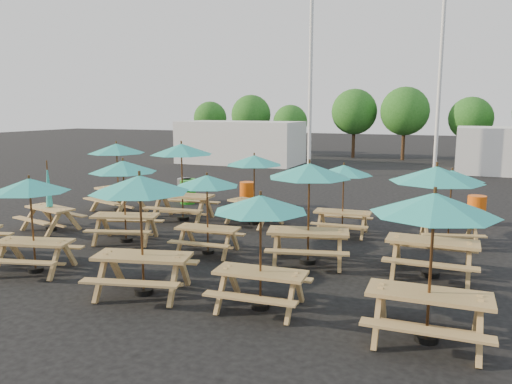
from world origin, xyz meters
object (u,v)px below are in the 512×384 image
at_px(picnic_unit_1, 49,202).
at_px(picnic_unit_10, 309,178).
at_px(picnic_unit_7, 207,186).
at_px(picnic_unit_8, 254,165).
at_px(picnic_unit_2, 117,153).
at_px(picnic_unit_11, 344,175).
at_px(picnic_unit_4, 123,172).
at_px(picnic_unit_12, 434,214).
at_px(waste_bin_4, 476,210).
at_px(picnic_unit_6, 140,192).
at_px(waste_bin_3, 247,194).
at_px(picnic_unit_3, 30,192).
at_px(waste_bin_0, 188,190).
at_px(picnic_unit_14, 452,181).
at_px(picnic_unit_5, 181,155).
at_px(picnic_unit_13, 436,182).
at_px(waste_bin_1, 185,190).
at_px(picnic_unit_9, 261,211).
at_px(waste_bin_2, 188,192).

distance_m(picnic_unit_1, picnic_unit_10, 8.28).
bearing_deg(picnic_unit_7, picnic_unit_8, 87.84).
height_order(picnic_unit_2, picnic_unit_11, picnic_unit_2).
relative_size(picnic_unit_4, picnic_unit_12, 0.95).
height_order(picnic_unit_4, picnic_unit_10, picnic_unit_10).
bearing_deg(waste_bin_4, picnic_unit_8, -157.21).
xyz_separation_m(picnic_unit_1, picnic_unit_6, (5.72, -3.34, 1.19)).
bearing_deg(waste_bin_3, picnic_unit_2, -144.47).
height_order(picnic_unit_8, waste_bin_3, picnic_unit_8).
bearing_deg(picnic_unit_6, picnic_unit_7, 78.61).
bearing_deg(picnic_unit_8, picnic_unit_3, -95.42).
bearing_deg(waste_bin_0, picnic_unit_14, -15.87).
bearing_deg(picnic_unit_5, waste_bin_3, 67.18).
xyz_separation_m(picnic_unit_7, waste_bin_4, (6.41, 6.22, -1.28)).
height_order(picnic_unit_13, picnic_unit_14, picnic_unit_13).
height_order(picnic_unit_11, waste_bin_3, picnic_unit_11).
height_order(picnic_unit_4, picnic_unit_11, picnic_unit_4).
bearing_deg(picnic_unit_4, waste_bin_3, 62.09).
distance_m(picnic_unit_8, waste_bin_1, 5.09).
xyz_separation_m(picnic_unit_3, picnic_unit_8, (2.77, 6.26, 0.06)).
bearing_deg(waste_bin_1, picnic_unit_7, -54.84).
height_order(picnic_unit_1, waste_bin_0, picnic_unit_1).
bearing_deg(picnic_unit_6, picnic_unit_14, 34.46).
bearing_deg(picnic_unit_4, picnic_unit_3, -113.58).
height_order(picnic_unit_10, waste_bin_1, picnic_unit_10).
bearing_deg(picnic_unit_7, picnic_unit_11, 44.76).
height_order(picnic_unit_1, picnic_unit_6, picnic_unit_6).
height_order(picnic_unit_1, picnic_unit_11, picnic_unit_1).
height_order(picnic_unit_2, picnic_unit_5, picnic_unit_5).
height_order(picnic_unit_6, picnic_unit_12, picnic_unit_12).
relative_size(picnic_unit_11, picnic_unit_14, 1.01).
bearing_deg(picnic_unit_12, picnic_unit_1, 161.77).
relative_size(picnic_unit_6, picnic_unit_8, 1.06).
xyz_separation_m(picnic_unit_5, picnic_unit_9, (5.17, -5.89, -0.34)).
bearing_deg(picnic_unit_9, picnic_unit_3, 176.20).
bearing_deg(waste_bin_0, waste_bin_1, 164.33).
xyz_separation_m(picnic_unit_8, waste_bin_1, (-4.12, 2.62, -1.45)).
bearing_deg(picnic_unit_1, picnic_unit_12, -3.64).
xyz_separation_m(picnic_unit_1, waste_bin_3, (3.99, 5.82, -0.42)).
distance_m(picnic_unit_14, waste_bin_3, 7.91).
height_order(picnic_unit_1, waste_bin_3, picnic_unit_1).
bearing_deg(picnic_unit_8, waste_bin_1, 165.98).
bearing_deg(picnic_unit_13, picnic_unit_6, -147.99).
height_order(picnic_unit_12, waste_bin_3, picnic_unit_12).
height_order(picnic_unit_9, picnic_unit_13, picnic_unit_13).
height_order(picnic_unit_9, waste_bin_2, picnic_unit_9).
bearing_deg(picnic_unit_14, picnic_unit_11, 165.93).
bearing_deg(waste_bin_3, picnic_unit_8, -62.24).
bearing_deg(picnic_unit_12, waste_bin_4, 83.05).
relative_size(picnic_unit_4, picnic_unit_14, 1.13).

